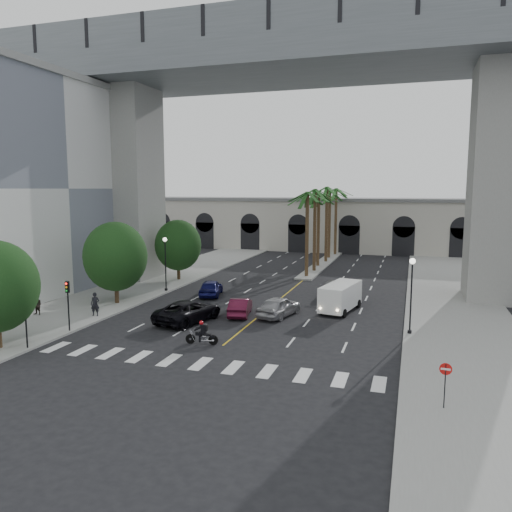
{
  "coord_description": "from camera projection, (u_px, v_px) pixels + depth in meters",
  "views": [
    {
      "loc": [
        11.37,
        -26.82,
        9.98
      ],
      "look_at": [
        0.97,
        6.0,
        5.33
      ],
      "focal_mm": 35.0,
      "sensor_mm": 36.0,
      "label": 1
    }
  ],
  "objects": [
    {
      "name": "palm_a",
      "position": [
        307.0,
        197.0,
        55.32
      ],
      "size": [
        3.2,
        3.2,
        10.3
      ],
      "color": "#47331E",
      "rests_on": "ground"
    },
    {
      "name": "palm_e",
      "position": [
        330.0,
        194.0,
        70.45
      ],
      "size": [
        3.2,
        3.2,
        10.4
      ],
      "color": "#47331E",
      "rests_on": "ground"
    },
    {
      "name": "sidewalk_left",
      "position": [
        128.0,
        291.0,
        48.73
      ],
      "size": [
        8.0,
        100.0,
        0.15
      ],
      "primitive_type": "cube",
      "color": "gray",
      "rests_on": "ground"
    },
    {
      "name": "car_e",
      "position": [
        211.0,
        288.0,
        46.79
      ],
      "size": [
        2.81,
        4.81,
        1.54
      ],
      "primitive_type": "imported",
      "rotation": [
        0.0,
        0.0,
        3.37
      ],
      "color": "#111351",
      "rests_on": "ground"
    },
    {
      "name": "car_b",
      "position": [
        240.0,
        307.0,
        39.54
      ],
      "size": [
        2.3,
        4.45,
        1.4
      ],
      "primitive_type": "imported",
      "rotation": [
        0.0,
        0.0,
        3.34
      ],
      "color": "#4A0E23",
      "rests_on": "ground"
    },
    {
      "name": "car_a",
      "position": [
        279.0,
        306.0,
        39.2
      ],
      "size": [
        2.92,
        5.04,
        1.61
      ],
      "primitive_type": "imported",
      "rotation": [
        0.0,
        0.0,
        2.92
      ],
      "color": "#99989D",
      "rests_on": "ground"
    },
    {
      "name": "median",
      "position": [
        322.0,
        264.0,
        65.97
      ],
      "size": [
        2.0,
        24.0,
        0.2
      ],
      "primitive_type": "cube",
      "color": "gray",
      "rests_on": "ground"
    },
    {
      "name": "bridge",
      "position": [
        331.0,
        98.0,
        47.36
      ],
      "size": [
        75.0,
        13.0,
        26.0
      ],
      "color": "gray",
      "rests_on": "ground"
    },
    {
      "name": "lamp_post_left_far",
      "position": [
        165.0,
        259.0,
        48.18
      ],
      "size": [
        0.4,
        0.4,
        5.35
      ],
      "color": "black",
      "rests_on": "ground"
    },
    {
      "name": "street_tree_far",
      "position": [
        178.0,
        245.0,
        54.23
      ],
      "size": [
        5.04,
        5.04,
        6.68
      ],
      "color": "#382616",
      "rests_on": "ground"
    },
    {
      "name": "lamp_post_right",
      "position": [
        411.0,
        289.0,
        33.79
      ],
      "size": [
        0.4,
        0.4,
        5.35
      ],
      "color": "black",
      "rests_on": "ground"
    },
    {
      "name": "palm_f",
      "position": [
        336.0,
        192.0,
        74.1
      ],
      "size": [
        3.2,
        3.2,
        10.7
      ],
      "color": "#47331E",
      "rests_on": "ground"
    },
    {
      "name": "pedestrian_b",
      "position": [
        37.0,
        305.0,
        39.09
      ],
      "size": [
        0.79,
        0.63,
        1.57
      ],
      "primitive_type": "imported",
      "rotation": [
        0.0,
        0.0,
        -0.04
      ],
      "color": "black",
      "rests_on": "sidewalk_left"
    },
    {
      "name": "ground",
      "position": [
        211.0,
        355.0,
        30.08
      ],
      "size": [
        140.0,
        140.0,
        0.0
      ],
      "primitive_type": "plane",
      "color": "black",
      "rests_on": "ground"
    },
    {
      "name": "street_tree_mid",
      "position": [
        115.0,
        256.0,
        42.85
      ],
      "size": [
        5.44,
        5.44,
        7.21
      ],
      "color": "#382616",
      "rests_on": "ground"
    },
    {
      "name": "sidewalk_right",
      "position": [
        458.0,
        314.0,
        39.75
      ],
      "size": [
        8.0,
        100.0,
        0.15
      ],
      "primitive_type": "cube",
      "color": "gray",
      "rests_on": "ground"
    },
    {
      "name": "traffic_signal_far",
      "position": [
        68.0,
        297.0,
        34.54
      ],
      "size": [
        0.25,
        0.18,
        3.65
      ],
      "color": "black",
      "rests_on": "ground"
    },
    {
      "name": "car_c",
      "position": [
        188.0,
        311.0,
        37.63
      ],
      "size": [
        4.0,
        6.38,
        1.65
      ],
      "primitive_type": "imported",
      "rotation": [
        0.0,
        0.0,
        2.91
      ],
      "color": "black",
      "rests_on": "ground"
    },
    {
      "name": "palm_b",
      "position": [
        315.0,
        194.0,
        59.03
      ],
      "size": [
        3.2,
        3.2,
        10.6
      ],
      "color": "#47331E",
      "rests_on": "ground"
    },
    {
      "name": "palm_d",
      "position": [
        327.0,
        191.0,
        66.53
      ],
      "size": [
        3.2,
        3.2,
        10.9
      ],
      "color": "#47331E",
      "rests_on": "ground"
    },
    {
      "name": "palm_c",
      "position": [
        319.0,
        197.0,
        62.96
      ],
      "size": [
        3.2,
        3.2,
        10.1
      ],
      "color": "#47331E",
      "rests_on": "ground"
    },
    {
      "name": "traffic_signal_near",
      "position": [
        25.0,
        311.0,
        30.76
      ],
      "size": [
        0.25,
        0.18,
        3.65
      ],
      "color": "black",
      "rests_on": "ground"
    },
    {
      "name": "motorcycle_rider",
      "position": [
        203.0,
        334.0,
        32.16
      ],
      "size": [
        2.16,
        0.59,
        1.56
      ],
      "rotation": [
        0.0,
        0.0,
        0.13
      ],
      "color": "black",
      "rests_on": "ground"
    },
    {
      "name": "pier_building",
      "position": [
        341.0,
        224.0,
        81.47
      ],
      "size": [
        71.0,
        10.5,
        8.5
      ],
      "color": "#B9B4A6",
      "rests_on": "ground"
    },
    {
      "name": "do_not_enter_sign",
      "position": [
        445.0,
        376.0,
        22.34
      ],
      "size": [
        0.55,
        0.06,
        2.26
      ],
      "rotation": [
        0.0,
        0.0,
        -0.06
      ],
      "color": "black",
      "rests_on": "ground"
    },
    {
      "name": "pedestrian_a",
      "position": [
        95.0,
        304.0,
        38.8
      ],
      "size": [
        0.78,
        0.63,
        1.84
      ],
      "primitive_type": "imported",
      "rotation": [
        0.0,
        0.0,
        0.32
      ],
      "color": "black",
      "rests_on": "sidewalk_left"
    },
    {
      "name": "car_d",
      "position": [
        334.0,
        287.0,
        47.15
      ],
      "size": [
        2.22,
        5.05,
        1.44
      ],
      "primitive_type": "imported",
      "rotation": [
        0.0,
        0.0,
        3.1
      ],
      "color": "slate",
      "rests_on": "ground"
    },
    {
      "name": "cargo_van",
      "position": [
        340.0,
        296.0,
        40.78
      ],
      "size": [
        2.97,
        5.62,
        2.28
      ],
      "rotation": [
        0.0,
        0.0,
        -0.19
      ],
      "color": "white",
      "rests_on": "ground"
    }
  ]
}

